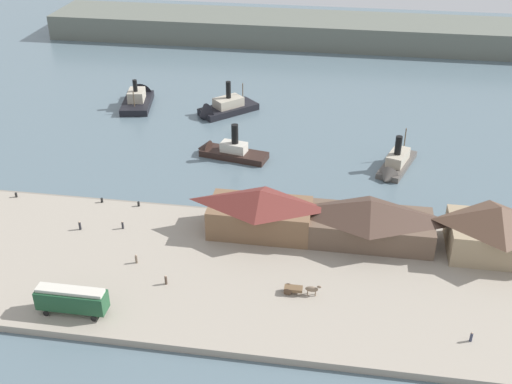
# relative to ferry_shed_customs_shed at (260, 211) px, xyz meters

# --- Properties ---
(ground_plane) EXTENTS (320.00, 320.00, 0.00)m
(ground_plane) POSITION_rel_ferry_shed_customs_shed_xyz_m (0.32, 9.96, -5.40)
(ground_plane) COLOR slate
(quay_promenade) EXTENTS (110.00, 36.00, 1.20)m
(quay_promenade) POSITION_rel_ferry_shed_customs_shed_xyz_m (0.32, -12.04, -4.80)
(quay_promenade) COLOR #9E9384
(quay_promenade) RESTS_ON ground
(seawall_edge) EXTENTS (110.00, 0.80, 1.00)m
(seawall_edge) POSITION_rel_ferry_shed_customs_shed_xyz_m (0.32, 6.36, -4.90)
(seawall_edge) COLOR gray
(seawall_edge) RESTS_ON ground
(ferry_shed_customs_shed) EXTENTS (18.01, 9.34, 8.28)m
(ferry_shed_customs_shed) POSITION_rel_ferry_shed_customs_shed_xyz_m (0.00, 0.00, 0.00)
(ferry_shed_customs_shed) COLOR brown
(ferry_shed_customs_shed) RESTS_ON quay_promenade
(ferry_shed_west_terminal) EXTENTS (22.11, 10.10, 7.77)m
(ferry_shed_west_terminal) POSITION_rel_ferry_shed_customs_shed_xyz_m (18.72, 0.42, -0.25)
(ferry_shed_west_terminal) COLOR brown
(ferry_shed_west_terminal) RESTS_ON quay_promenade
(ferry_shed_central_terminal) EXTENTS (15.25, 11.33, 8.83)m
(ferry_shed_central_terminal) POSITION_rel_ferry_shed_customs_shed_xyz_m (39.38, -0.12, 0.28)
(ferry_shed_central_terminal) COLOR #998466
(ferry_shed_central_terminal) RESTS_ON quay_promenade
(street_tram) EXTENTS (10.41, 2.94, 4.33)m
(street_tram) POSITION_rel_ferry_shed_customs_shed_xyz_m (-23.77, -25.64, -1.67)
(street_tram) COLOR #1E4C2D
(street_tram) RESTS_ON quay_promenade
(horse_cart) EXTENTS (5.67, 1.44, 1.87)m
(horse_cart) POSITION_rel_ferry_shed_customs_shed_xyz_m (8.72, -16.13, -3.27)
(horse_cart) COLOR brown
(horse_cart) RESTS_ON quay_promenade
(pedestrian_walking_west) EXTENTS (0.40, 0.40, 1.62)m
(pedestrian_walking_west) POSITION_rel_ferry_shed_customs_shed_xyz_m (-18.56, -12.44, -3.47)
(pedestrian_walking_west) COLOR #6B5B4C
(pedestrian_walking_west) RESTS_ON quay_promenade
(pedestrian_near_west_shed) EXTENTS (0.39, 0.39, 1.58)m
(pedestrian_near_west_shed) POSITION_rel_ferry_shed_customs_shed_xyz_m (33.04, -22.67, -3.48)
(pedestrian_near_west_shed) COLOR #33384C
(pedestrian_near_west_shed) RESTS_ON quay_promenade
(pedestrian_near_cart) EXTENTS (0.38, 0.38, 1.52)m
(pedestrian_near_cart) POSITION_rel_ferry_shed_customs_shed_xyz_m (-24.22, -3.01, -3.51)
(pedestrian_near_cart) COLOR #232328
(pedestrian_near_cart) RESTS_ON quay_promenade
(pedestrian_near_east_shed) EXTENTS (0.42, 0.42, 1.69)m
(pedestrian_near_east_shed) POSITION_rel_ferry_shed_customs_shed_xyz_m (-31.59, -4.48, -3.43)
(pedestrian_near_east_shed) COLOR #232328
(pedestrian_near_east_shed) RESTS_ON quay_promenade
(pedestrian_standing_center) EXTENTS (0.41, 0.41, 1.66)m
(pedestrian_standing_center) POSITION_rel_ferry_shed_customs_shed_xyz_m (-12.22, -17.06, -3.45)
(pedestrian_standing_center) COLOR #4C3D33
(pedestrian_standing_center) RESTS_ON quay_promenade
(mooring_post_west) EXTENTS (0.44, 0.44, 0.90)m
(mooring_post_west) POSITION_rel_ferry_shed_customs_shed_xyz_m (-31.23, 5.07, -3.75)
(mooring_post_west) COLOR black
(mooring_post_west) RESTS_ON quay_promenade
(mooring_post_center_east) EXTENTS (0.44, 0.44, 0.90)m
(mooring_post_center_east) POSITION_rel_ferry_shed_customs_shed_xyz_m (-23.90, 4.84, -3.75)
(mooring_post_center_east) COLOR black
(mooring_post_center_east) RESTS_ON quay_promenade
(mooring_post_east) EXTENTS (0.44, 0.44, 0.90)m
(mooring_post_east) POSITION_rel_ferry_shed_customs_shed_xyz_m (-48.32, 4.37, -3.75)
(mooring_post_east) COLOR black
(mooring_post_east) RESTS_ON quay_promenade
(ferry_approaching_west) EXTENTS (9.29, 16.15, 9.14)m
(ferry_approaching_west) POSITION_rel_ferry_shed_customs_shed_xyz_m (24.34, 29.18, -4.08)
(ferry_approaching_west) COLOR #514C47
(ferry_approaching_west) RESTS_ON ground
(ferry_departing_north) EXTENTS (15.80, 15.64, 10.29)m
(ferry_departing_north) POSITION_rel_ferry_shed_customs_shed_xyz_m (-18.03, 53.42, -4.05)
(ferry_departing_north) COLOR black
(ferry_departing_north) RESTS_ON ground
(ferry_approaching_east) EXTENTS (16.74, 7.83, 9.38)m
(ferry_approaching_east) POSITION_rel_ferry_shed_customs_shed_xyz_m (-12.28, 30.35, -4.14)
(ferry_approaching_east) COLOR black
(ferry_approaching_east) RESTS_ON ground
(ferry_moored_west) EXTENTS (9.35, 16.47, 9.76)m
(ferry_moored_west) POSITION_rel_ferry_shed_customs_shed_xyz_m (-41.24, 57.18, -4.09)
(ferry_moored_west) COLOR black
(ferry_moored_west) RESTS_ON ground
(far_headland) EXTENTS (180.00, 24.00, 8.00)m
(far_headland) POSITION_rel_ferry_shed_customs_shed_xyz_m (0.32, 119.96, -1.40)
(far_headland) COLOR #60665B
(far_headland) RESTS_ON ground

